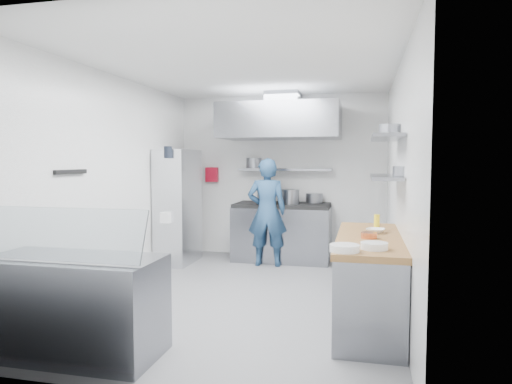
% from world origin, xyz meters
% --- Properties ---
extents(floor, '(5.00, 5.00, 0.00)m').
position_xyz_m(floor, '(0.00, 0.00, 0.00)').
color(floor, slate).
rests_on(floor, ground).
extents(ceiling, '(5.00, 5.00, 0.00)m').
position_xyz_m(ceiling, '(0.00, 0.00, 2.80)').
color(ceiling, silver).
rests_on(ceiling, wall_back).
extents(wall_back, '(3.60, 2.80, 0.02)m').
position_xyz_m(wall_back, '(0.00, 2.50, 1.40)').
color(wall_back, white).
rests_on(wall_back, floor).
extents(wall_front, '(3.60, 2.80, 0.02)m').
position_xyz_m(wall_front, '(0.00, -2.50, 1.40)').
color(wall_front, white).
rests_on(wall_front, floor).
extents(wall_left, '(2.80, 5.00, 0.02)m').
position_xyz_m(wall_left, '(-1.80, 0.00, 1.40)').
color(wall_left, white).
rests_on(wall_left, floor).
extents(wall_right, '(2.80, 5.00, 0.02)m').
position_xyz_m(wall_right, '(1.80, 0.00, 1.40)').
color(wall_right, white).
rests_on(wall_right, floor).
extents(gas_range, '(1.60, 0.80, 0.90)m').
position_xyz_m(gas_range, '(0.10, 2.10, 0.45)').
color(gas_range, gray).
rests_on(gas_range, floor).
extents(cooktop, '(1.57, 0.78, 0.06)m').
position_xyz_m(cooktop, '(0.10, 2.10, 0.93)').
color(cooktop, black).
rests_on(cooktop, gas_range).
extents(stock_pot_left, '(0.28, 0.28, 0.20)m').
position_xyz_m(stock_pot_left, '(-0.19, 2.10, 1.06)').
color(stock_pot_left, slate).
rests_on(stock_pot_left, cooktop).
extents(stock_pot_mid, '(0.31, 0.31, 0.24)m').
position_xyz_m(stock_pot_mid, '(0.24, 2.03, 1.08)').
color(stock_pot_mid, slate).
rests_on(stock_pot_mid, cooktop).
extents(stock_pot_right, '(0.28, 0.28, 0.16)m').
position_xyz_m(stock_pot_right, '(0.61, 2.34, 1.04)').
color(stock_pot_right, slate).
rests_on(stock_pot_right, cooktop).
extents(over_range_shelf, '(1.60, 0.30, 0.04)m').
position_xyz_m(over_range_shelf, '(0.10, 2.34, 1.52)').
color(over_range_shelf, gray).
rests_on(over_range_shelf, wall_back).
extents(shelf_pot_a, '(0.29, 0.29, 0.18)m').
position_xyz_m(shelf_pot_a, '(-0.49, 2.54, 1.63)').
color(shelf_pot_a, slate).
rests_on(shelf_pot_a, over_range_shelf).
extents(extractor_hood, '(1.90, 1.15, 0.55)m').
position_xyz_m(extractor_hood, '(0.10, 1.93, 2.30)').
color(extractor_hood, gray).
rests_on(extractor_hood, wall_back).
extents(hood_duct, '(0.55, 0.55, 0.24)m').
position_xyz_m(hood_duct, '(0.10, 2.15, 2.68)').
color(hood_duct, slate).
rests_on(hood_duct, extractor_hood).
extents(red_firebox, '(0.22, 0.10, 0.26)m').
position_xyz_m(red_firebox, '(-1.25, 2.44, 1.42)').
color(red_firebox, '#AC0D23').
rests_on(red_firebox, wall_back).
extents(chef, '(0.66, 0.47, 1.71)m').
position_xyz_m(chef, '(-0.07, 1.65, 0.86)').
color(chef, navy).
rests_on(chef, floor).
extents(wire_rack, '(0.50, 0.90, 1.85)m').
position_xyz_m(wire_rack, '(-1.53, 1.54, 0.93)').
color(wire_rack, silver).
rests_on(wire_rack, floor).
extents(rack_bin_a, '(0.15, 0.18, 0.16)m').
position_xyz_m(rack_bin_a, '(-1.53, 1.09, 0.80)').
color(rack_bin_a, white).
rests_on(rack_bin_a, wire_rack).
extents(rack_bin_b, '(0.14, 0.18, 0.16)m').
position_xyz_m(rack_bin_b, '(-1.53, 1.41, 1.30)').
color(rack_bin_b, yellow).
rests_on(rack_bin_b, wire_rack).
extents(rack_jar, '(0.12, 0.12, 0.18)m').
position_xyz_m(rack_jar, '(-1.48, 1.06, 1.80)').
color(rack_jar, black).
rests_on(rack_jar, wire_rack).
extents(knife_strip, '(0.04, 0.55, 0.05)m').
position_xyz_m(knife_strip, '(-1.78, -0.90, 1.55)').
color(knife_strip, black).
rests_on(knife_strip, wall_left).
extents(prep_counter_base, '(0.62, 2.00, 0.84)m').
position_xyz_m(prep_counter_base, '(1.48, -0.60, 0.42)').
color(prep_counter_base, gray).
rests_on(prep_counter_base, floor).
extents(prep_counter_top, '(0.65, 2.04, 0.06)m').
position_xyz_m(prep_counter_top, '(1.48, -0.60, 0.87)').
color(prep_counter_top, '#935D36').
rests_on(prep_counter_top, prep_counter_base).
extents(plate_stack_a, '(0.26, 0.26, 0.06)m').
position_xyz_m(plate_stack_a, '(1.26, -1.46, 0.93)').
color(plate_stack_a, white).
rests_on(plate_stack_a, prep_counter_top).
extents(plate_stack_b, '(0.24, 0.24, 0.06)m').
position_xyz_m(plate_stack_b, '(1.51, -1.30, 0.93)').
color(plate_stack_b, white).
rests_on(plate_stack_b, prep_counter_top).
extents(copper_pan, '(0.16, 0.16, 0.06)m').
position_xyz_m(copper_pan, '(1.47, -0.73, 0.93)').
color(copper_pan, '#D86D3D').
rests_on(copper_pan, prep_counter_top).
extents(squeeze_bottle, '(0.06, 0.06, 0.18)m').
position_xyz_m(squeeze_bottle, '(1.56, -0.20, 0.99)').
color(squeeze_bottle, yellow).
rests_on(squeeze_bottle, prep_counter_top).
extents(mixing_bowl, '(0.24, 0.24, 0.05)m').
position_xyz_m(mixing_bowl, '(1.55, -0.36, 0.92)').
color(mixing_bowl, white).
rests_on(mixing_bowl, prep_counter_top).
extents(wall_shelf_lower, '(0.30, 1.30, 0.04)m').
position_xyz_m(wall_shelf_lower, '(1.64, -0.30, 1.50)').
color(wall_shelf_lower, gray).
rests_on(wall_shelf_lower, wall_right).
extents(wall_shelf_upper, '(0.30, 1.30, 0.04)m').
position_xyz_m(wall_shelf_upper, '(1.64, -0.30, 1.92)').
color(wall_shelf_upper, gray).
rests_on(wall_shelf_upper, wall_right).
extents(shelf_pot_c, '(0.23, 0.23, 0.10)m').
position_xyz_m(shelf_pot_c, '(1.81, -0.61, 1.57)').
color(shelf_pot_c, slate).
rests_on(shelf_pot_c, wall_shelf_lower).
extents(shelf_pot_d, '(0.26, 0.26, 0.14)m').
position_xyz_m(shelf_pot_d, '(1.70, -0.03, 2.01)').
color(shelf_pot_d, slate).
rests_on(shelf_pot_d, wall_shelf_upper).
extents(display_case, '(1.50, 0.70, 0.85)m').
position_xyz_m(display_case, '(-1.00, -2.00, 0.42)').
color(display_case, gray).
rests_on(display_case, floor).
extents(display_glass, '(1.47, 0.19, 0.42)m').
position_xyz_m(display_glass, '(-1.00, -2.12, 1.07)').
color(display_glass, silver).
rests_on(display_glass, display_case).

